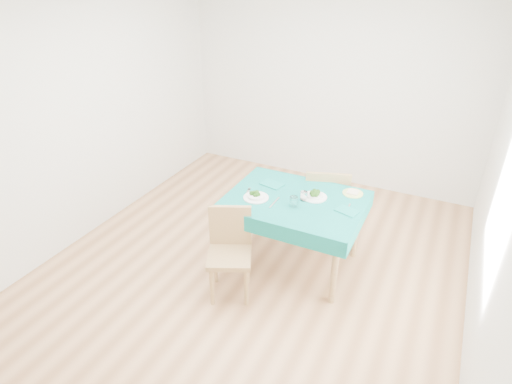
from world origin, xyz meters
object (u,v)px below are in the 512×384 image
at_px(chair_near, 229,251).
at_px(side_plate, 353,193).
at_px(bowl_far, 315,194).
at_px(chair_far, 327,186).
at_px(bowl_near, 256,195).
at_px(table, 294,232).

bearing_deg(chair_near, side_plate, 26.96).
height_order(chair_near, bowl_far, chair_near).
bearing_deg(chair_far, side_plate, 117.58).
xyz_separation_m(chair_near, bowl_near, (0.00, 0.54, 0.31)).
height_order(chair_far, bowl_near, chair_far).
height_order(bowl_near, bowl_far, bowl_near).
bearing_deg(bowl_near, chair_near, -90.22).
bearing_deg(chair_far, table, 63.32).
distance_m(table, bowl_near, 0.56).
bearing_deg(chair_near, table, 38.22).
relative_size(chair_far, side_plate, 5.83).
height_order(table, side_plate, side_plate).
bearing_deg(bowl_far, bowl_near, -152.64).
bearing_deg(side_plate, bowl_near, -148.58).
bearing_deg(table, bowl_far, 35.75).
xyz_separation_m(table, chair_far, (0.10, 0.70, 0.21)).
distance_m(chair_near, bowl_far, 1.00).
xyz_separation_m(table, bowl_far, (0.16, 0.11, 0.42)).
relative_size(table, bowl_far, 5.35).
bearing_deg(side_plate, chair_far, 136.00).
height_order(table, chair_near, chair_near).
height_order(chair_near, chair_far, chair_far).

